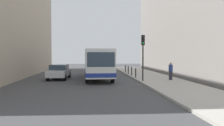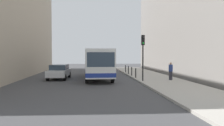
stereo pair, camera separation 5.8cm
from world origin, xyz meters
TOP-DOWN VIEW (x-y plane):
  - ground_plane at (0.00, 0.00)m, footprint 80.00×80.00m
  - sidewalk at (5.40, 0.00)m, footprint 4.40×40.00m
  - building_right at (11.50, 4.00)m, footprint 7.00×32.00m
  - bus at (-0.44, 2.35)m, footprint 2.82×11.08m
  - car_beside_bus at (-4.33, 2.04)m, footprint 2.04×4.49m
  - car_behind_bus at (0.26, 12.46)m, footprint 2.04×4.48m
  - traffic_light at (3.55, -1.58)m, footprint 0.28×0.33m
  - bollard_near at (3.45, 1.28)m, footprint 0.11×0.11m
  - bollard_mid at (3.45, 3.62)m, footprint 0.11×0.11m
  - bollard_far at (3.45, 5.96)m, footprint 0.11×0.11m
  - bollard_farthest at (3.45, 8.29)m, footprint 0.11×0.11m
  - pedestrian_near_signal at (6.27, -1.15)m, footprint 0.38×0.38m

SIDE VIEW (x-z plane):
  - ground_plane at x=0.00m, z-range 0.00..0.00m
  - sidewalk at x=5.40m, z-range 0.00..0.15m
  - bollard_near at x=3.45m, z-range 0.15..1.10m
  - bollard_mid at x=3.45m, z-range 0.15..1.10m
  - bollard_far at x=3.45m, z-range 0.15..1.10m
  - bollard_farthest at x=3.45m, z-range 0.15..1.10m
  - car_beside_bus at x=-4.33m, z-range 0.04..1.52m
  - car_behind_bus at x=0.26m, z-range 0.04..1.52m
  - pedestrian_near_signal at x=6.27m, z-range 0.14..1.78m
  - bus at x=-0.44m, z-range 0.23..3.23m
  - traffic_light at x=3.55m, z-range 0.96..5.06m
  - building_right at x=11.50m, z-range 0.00..17.08m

